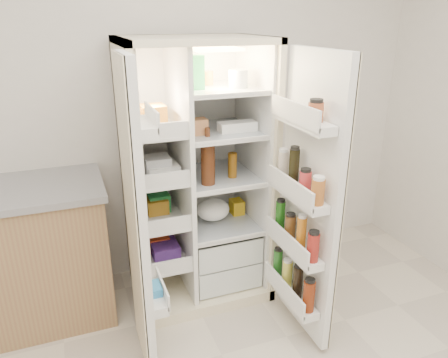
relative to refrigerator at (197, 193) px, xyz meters
name	(u,v)px	position (x,y,z in m)	size (l,w,h in m)	color
wall_back	(167,100)	(-0.10, 0.35, 0.61)	(4.00, 0.02, 2.70)	silver
refrigerator	(197,193)	(0.00, 0.00, 0.00)	(0.92, 0.70, 1.80)	beige
freezer_door	(137,222)	(-0.51, -0.60, 0.15)	(0.15, 0.40, 1.72)	white
fridge_door	(307,206)	(0.47, -0.70, 0.13)	(0.17, 0.58, 1.72)	white
kitchen_counter	(5,258)	(-1.28, 0.04, -0.27)	(1.29, 0.69, 0.94)	olive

